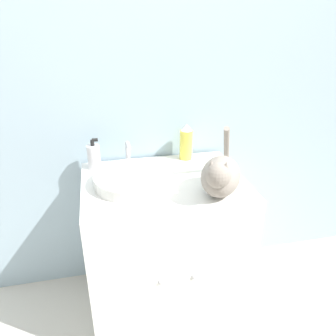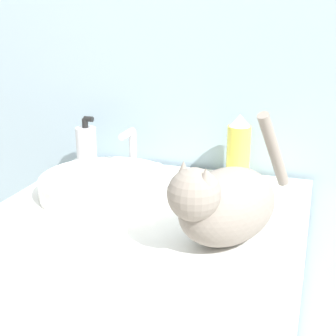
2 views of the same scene
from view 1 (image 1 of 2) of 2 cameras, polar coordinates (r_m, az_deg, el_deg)
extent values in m
cube|color=#9EB7C6|center=(1.80, -3.13, 15.40)|extent=(6.00, 0.05, 2.50)
cube|color=white|center=(1.85, -0.66, -13.38)|extent=(0.80, 0.59, 0.81)
sphere|color=silver|center=(1.59, -1.30, -19.29)|extent=(0.02, 0.02, 0.02)
sphere|color=silver|center=(1.62, 4.58, -18.37)|extent=(0.02, 0.02, 0.02)
cylinder|color=white|center=(1.59, -6.13, -1.91)|extent=(0.37, 0.37, 0.05)
cylinder|color=silver|center=(1.75, -7.00, 2.29)|extent=(0.02, 0.02, 0.14)
cylinder|color=silver|center=(1.68, -6.96, 3.88)|extent=(0.02, 0.09, 0.02)
cylinder|color=white|center=(1.77, -9.47, 0.52)|extent=(0.03, 0.03, 0.03)
cylinder|color=white|center=(1.78, -4.37, 0.99)|extent=(0.03, 0.03, 0.03)
ellipsoid|color=gray|center=(1.49, 9.14, -1.40)|extent=(0.28, 0.31, 0.17)
sphere|color=gray|center=(1.37, 8.69, -1.22)|extent=(0.15, 0.15, 0.11)
cone|color=gray|center=(1.35, 7.54, 0.62)|extent=(0.05, 0.05, 0.04)
cone|color=gray|center=(1.35, 10.10, 0.31)|extent=(0.05, 0.05, 0.04)
cylinder|color=gray|center=(1.61, 10.17, 4.19)|extent=(0.09, 0.13, 0.20)
cylinder|color=silver|center=(1.77, -12.79, 1.90)|extent=(0.07, 0.07, 0.13)
cylinder|color=black|center=(1.74, -13.04, 4.29)|extent=(0.02, 0.02, 0.03)
cylinder|color=black|center=(1.73, -12.62, 4.80)|extent=(0.03, 0.02, 0.02)
cylinder|color=#EADB4C|center=(1.84, 3.15, 4.08)|extent=(0.07, 0.07, 0.17)
cone|color=white|center=(1.80, 3.23, 7.10)|extent=(0.06, 0.06, 0.04)
camera|label=2|loc=(0.78, 51.04, -3.19)|focal=50.00mm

